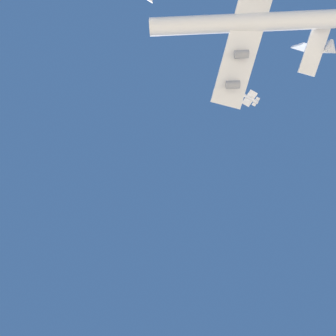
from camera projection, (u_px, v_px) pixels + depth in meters
The scene contains 2 objects.
carrier_jet at pixel (246, 24), 112.11m from camera, with size 79.42×58.09×23.84m.
chase_jet_right_wing at pixel (247, 97), 154.48m from camera, with size 15.29×8.89×4.00m.
Camera 1 is at (-18.78, 81.00, 3.45)m, focal length 32.84 mm.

